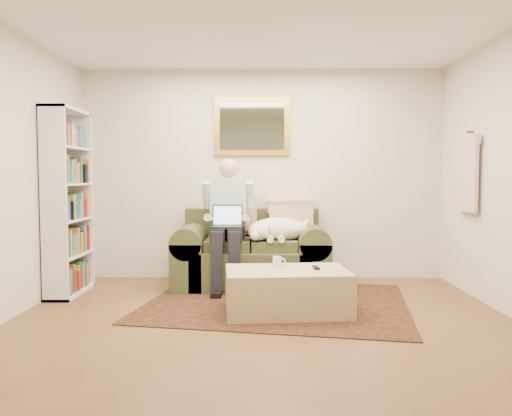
{
  "coord_description": "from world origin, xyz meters",
  "views": [
    {
      "loc": [
        0.0,
        -3.75,
        1.27
      ],
      "look_at": [
        -0.06,
        1.42,
        0.95
      ],
      "focal_mm": 35.0,
      "sensor_mm": 36.0,
      "label": 1
    }
  ],
  "objects_px": {
    "ottoman": "(287,291)",
    "sofa": "(251,260)",
    "seated_man": "(228,224)",
    "sleeping_dog": "(279,229)",
    "bookshelf": "(68,202)",
    "laptop": "(227,221)",
    "coffee_mug": "(277,262)"
  },
  "relations": [
    {
      "from": "ottoman",
      "to": "sofa",
      "type": "bearing_deg",
      "value": 106.98
    },
    {
      "from": "seated_man",
      "to": "sleeping_dog",
      "type": "height_order",
      "value": "seated_man"
    },
    {
      "from": "coffee_mug",
      "to": "bookshelf",
      "type": "distance_m",
      "value": 2.39
    },
    {
      "from": "seated_man",
      "to": "laptop",
      "type": "height_order",
      "value": "seated_man"
    },
    {
      "from": "laptop",
      "to": "bookshelf",
      "type": "distance_m",
      "value": 1.74
    },
    {
      "from": "ottoman",
      "to": "bookshelf",
      "type": "xyz_separation_m",
      "value": [
        -2.33,
        0.75,
        0.79
      ]
    },
    {
      "from": "ottoman",
      "to": "coffee_mug",
      "type": "distance_m",
      "value": 0.3
    },
    {
      "from": "sofa",
      "to": "sleeping_dog",
      "type": "xyz_separation_m",
      "value": [
        0.32,
        -0.09,
        0.37
      ]
    },
    {
      "from": "seated_man",
      "to": "bookshelf",
      "type": "xyz_separation_m",
      "value": [
        -1.71,
        -0.26,
        0.26
      ]
    },
    {
      "from": "laptop",
      "to": "bookshelf",
      "type": "relative_size",
      "value": 0.17
    },
    {
      "from": "laptop",
      "to": "bookshelf",
      "type": "xyz_separation_m",
      "value": [
        -1.71,
        -0.19,
        0.22
      ]
    },
    {
      "from": "sofa",
      "to": "coffee_mug",
      "type": "distance_m",
      "value": 1.08
    },
    {
      "from": "ottoman",
      "to": "seated_man",
      "type": "bearing_deg",
      "value": 121.66
    },
    {
      "from": "seated_man",
      "to": "laptop",
      "type": "distance_m",
      "value": 0.08
    },
    {
      "from": "laptop",
      "to": "sleeping_dog",
      "type": "xyz_separation_m",
      "value": [
        0.58,
        0.14,
        -0.1
      ]
    },
    {
      "from": "laptop",
      "to": "sleeping_dog",
      "type": "relative_size",
      "value": 0.47
    },
    {
      "from": "laptop",
      "to": "sleeping_dog",
      "type": "distance_m",
      "value": 0.61
    },
    {
      "from": "sleeping_dog",
      "to": "coffee_mug",
      "type": "distance_m",
      "value": 0.97
    },
    {
      "from": "laptop",
      "to": "sofa",
      "type": "bearing_deg",
      "value": 41.02
    },
    {
      "from": "sofa",
      "to": "laptop",
      "type": "height_order",
      "value": "laptop"
    },
    {
      "from": "sleeping_dog",
      "to": "bookshelf",
      "type": "bearing_deg",
      "value": -171.79
    },
    {
      "from": "laptop",
      "to": "bookshelf",
      "type": "height_order",
      "value": "bookshelf"
    },
    {
      "from": "seated_man",
      "to": "bookshelf",
      "type": "bearing_deg",
      "value": -171.42
    },
    {
      "from": "coffee_mug",
      "to": "bookshelf",
      "type": "height_order",
      "value": "bookshelf"
    },
    {
      "from": "sofa",
      "to": "coffee_mug",
      "type": "xyz_separation_m",
      "value": [
        0.27,
        -1.03,
        0.16
      ]
    },
    {
      "from": "sleeping_dog",
      "to": "ottoman",
      "type": "height_order",
      "value": "sleeping_dog"
    },
    {
      "from": "sleeping_dog",
      "to": "coffee_mug",
      "type": "bearing_deg",
      "value": -92.85
    },
    {
      "from": "seated_man",
      "to": "sleeping_dog",
      "type": "relative_size",
      "value": 2.04
    },
    {
      "from": "seated_man",
      "to": "ottoman",
      "type": "xyz_separation_m",
      "value": [
        0.62,
        -1.01,
        -0.54
      ]
    },
    {
      "from": "sofa",
      "to": "bookshelf",
      "type": "height_order",
      "value": "bookshelf"
    },
    {
      "from": "bookshelf",
      "to": "laptop",
      "type": "bearing_deg",
      "value": 6.33
    },
    {
      "from": "laptop",
      "to": "bookshelf",
      "type": "bearing_deg",
      "value": -173.67
    }
  ]
}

